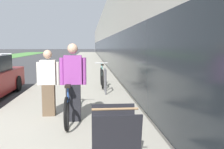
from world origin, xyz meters
TOP-DOWN VIEW (x-y plane):
  - sidewalk_slab at (5.58, 21.00)m, footprint 3.60×70.00m
  - storefront_facade at (12.41, 29.00)m, footprint 10.01×70.00m
  - tandem_bicycle at (5.65, 2.00)m, footprint 0.52×2.72m
  - person_rider at (5.74, 1.65)m, footprint 0.57×0.22m
  - person_bystander at (5.14, 2.10)m, footprint 0.52×0.20m
  - bike_rack_hoop at (6.62, 4.68)m, footprint 0.05×0.60m
  - cruiser_bike_nearest at (6.57, 6.01)m, footprint 0.52×1.70m
  - sandwich_board_sign at (6.40, -0.83)m, footprint 0.56×0.56m

SIDE VIEW (x-z plane):
  - sidewalk_slab at x=5.58m, z-range 0.00..0.12m
  - tandem_bicycle at x=5.65m, z-range 0.07..0.91m
  - cruiser_bike_nearest at x=6.57m, z-range 0.05..0.98m
  - sandwich_board_sign at x=6.40m, z-range 0.12..1.02m
  - bike_rack_hoop at x=6.62m, z-range 0.21..1.06m
  - person_bystander at x=5.14m, z-range 0.13..1.66m
  - person_rider at x=5.74m, z-range 0.13..1.80m
  - storefront_facade at x=12.41m, z-range -0.01..5.20m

